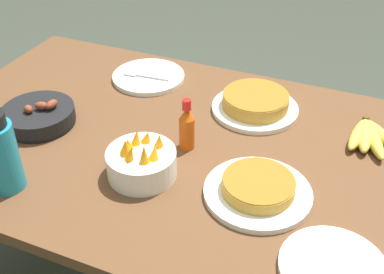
{
  "coord_description": "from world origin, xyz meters",
  "views": [
    {
      "loc": [
        0.42,
        -1.0,
        1.54
      ],
      "look_at": [
        0.0,
        0.0,
        0.76
      ],
      "focal_mm": 45.0,
      "sensor_mm": 36.0,
      "label": 1
    }
  ],
  "objects_px": {
    "banana_bunch": "(368,135)",
    "empty_plate_near_front": "(334,269)",
    "empty_plate_far_left": "(148,77)",
    "frittata_plate_side": "(255,104)",
    "skillet": "(37,116)",
    "hot_sauce_bottle": "(187,127)",
    "water_bottle": "(0,154)",
    "fruit_bowl_mango": "(141,161)",
    "frittata_plate_center": "(258,189)"
  },
  "relations": [
    {
      "from": "banana_bunch",
      "to": "hot_sauce_bottle",
      "type": "height_order",
      "value": "hot_sauce_bottle"
    },
    {
      "from": "empty_plate_far_left",
      "to": "banana_bunch",
      "type": "bearing_deg",
      "value": -6.4
    },
    {
      "from": "empty_plate_far_left",
      "to": "fruit_bowl_mango",
      "type": "relative_size",
      "value": 1.38
    },
    {
      "from": "frittata_plate_center",
      "to": "fruit_bowl_mango",
      "type": "height_order",
      "value": "fruit_bowl_mango"
    },
    {
      "from": "water_bottle",
      "to": "empty_plate_far_left",
      "type": "bearing_deg",
      "value": 83.35
    },
    {
      "from": "skillet",
      "to": "frittata_plate_center",
      "type": "xyz_separation_m",
      "value": [
        0.7,
        -0.05,
        -0.01
      ]
    },
    {
      "from": "frittata_plate_center",
      "to": "empty_plate_far_left",
      "type": "height_order",
      "value": "frittata_plate_center"
    },
    {
      "from": "empty_plate_near_front",
      "to": "empty_plate_far_left",
      "type": "relative_size",
      "value": 0.92
    },
    {
      "from": "banana_bunch",
      "to": "fruit_bowl_mango",
      "type": "distance_m",
      "value": 0.65
    },
    {
      "from": "banana_bunch",
      "to": "water_bottle",
      "type": "distance_m",
      "value": 0.99
    },
    {
      "from": "empty_plate_near_front",
      "to": "frittata_plate_center",
      "type": "bearing_deg",
      "value": 142.46
    },
    {
      "from": "skillet",
      "to": "hot_sauce_bottle",
      "type": "bearing_deg",
      "value": 170.35
    },
    {
      "from": "skillet",
      "to": "frittata_plate_center",
      "type": "bearing_deg",
      "value": 158.04
    },
    {
      "from": "frittata_plate_side",
      "to": "fruit_bowl_mango",
      "type": "height_order",
      "value": "fruit_bowl_mango"
    },
    {
      "from": "fruit_bowl_mango",
      "to": "hot_sauce_bottle",
      "type": "xyz_separation_m",
      "value": [
        0.06,
        0.15,
        0.02
      ]
    },
    {
      "from": "banana_bunch",
      "to": "empty_plate_near_front",
      "type": "distance_m",
      "value": 0.5
    },
    {
      "from": "hot_sauce_bottle",
      "to": "empty_plate_far_left",
      "type": "bearing_deg",
      "value": 132.04
    },
    {
      "from": "skillet",
      "to": "fruit_bowl_mango",
      "type": "bearing_deg",
      "value": 149.47
    },
    {
      "from": "frittata_plate_side",
      "to": "water_bottle",
      "type": "distance_m",
      "value": 0.75
    },
    {
      "from": "banana_bunch",
      "to": "water_bottle",
      "type": "bearing_deg",
      "value": -146.01
    },
    {
      "from": "fruit_bowl_mango",
      "to": "water_bottle",
      "type": "xyz_separation_m",
      "value": [
        -0.29,
        -0.17,
        0.06
      ]
    },
    {
      "from": "banana_bunch",
      "to": "fruit_bowl_mango",
      "type": "bearing_deg",
      "value": -144.03
    },
    {
      "from": "empty_plate_near_front",
      "to": "empty_plate_far_left",
      "type": "xyz_separation_m",
      "value": [
        -0.73,
        0.59,
        -0.0
      ]
    },
    {
      "from": "fruit_bowl_mango",
      "to": "water_bottle",
      "type": "height_order",
      "value": "water_bottle"
    },
    {
      "from": "empty_plate_near_front",
      "to": "hot_sauce_bottle",
      "type": "bearing_deg",
      "value": 148.27
    },
    {
      "from": "frittata_plate_side",
      "to": "fruit_bowl_mango",
      "type": "bearing_deg",
      "value": -113.96
    },
    {
      "from": "banana_bunch",
      "to": "empty_plate_near_front",
      "type": "xyz_separation_m",
      "value": [
        -0.01,
        -0.5,
        -0.01
      ]
    },
    {
      "from": "empty_plate_far_left",
      "to": "hot_sauce_bottle",
      "type": "relative_size",
      "value": 1.61
    },
    {
      "from": "fruit_bowl_mango",
      "to": "frittata_plate_side",
      "type": "bearing_deg",
      "value": 66.04
    },
    {
      "from": "frittata_plate_side",
      "to": "empty_plate_far_left",
      "type": "relative_size",
      "value": 1.08
    },
    {
      "from": "skillet",
      "to": "empty_plate_near_front",
      "type": "relative_size",
      "value": 1.47
    },
    {
      "from": "banana_bunch",
      "to": "skillet",
      "type": "bearing_deg",
      "value": -162.49
    },
    {
      "from": "banana_bunch",
      "to": "skillet",
      "type": "height_order",
      "value": "skillet"
    },
    {
      "from": "frittata_plate_center",
      "to": "water_bottle",
      "type": "xyz_separation_m",
      "value": [
        -0.59,
        -0.21,
        0.08
      ]
    },
    {
      "from": "empty_plate_near_front",
      "to": "frittata_plate_side",
      "type": "bearing_deg",
      "value": 121.82
    },
    {
      "from": "frittata_plate_center",
      "to": "frittata_plate_side",
      "type": "relative_size",
      "value": 1.0
    },
    {
      "from": "empty_plate_far_left",
      "to": "fruit_bowl_mango",
      "type": "bearing_deg",
      "value": -64.83
    },
    {
      "from": "empty_plate_near_front",
      "to": "hot_sauce_bottle",
      "type": "xyz_separation_m",
      "value": [
        -0.45,
        0.28,
        0.06
      ]
    },
    {
      "from": "empty_plate_near_front",
      "to": "hot_sauce_bottle",
      "type": "distance_m",
      "value": 0.53
    },
    {
      "from": "frittata_plate_side",
      "to": "empty_plate_near_front",
      "type": "xyz_separation_m",
      "value": [
        0.33,
        -0.53,
        -0.02
      ]
    },
    {
      "from": "frittata_plate_center",
      "to": "frittata_plate_side",
      "type": "xyz_separation_m",
      "value": [
        -0.12,
        0.37,
        0.01
      ]
    },
    {
      "from": "frittata_plate_center",
      "to": "fruit_bowl_mango",
      "type": "relative_size",
      "value": 1.49
    },
    {
      "from": "frittata_plate_side",
      "to": "empty_plate_near_front",
      "type": "height_order",
      "value": "frittata_plate_side"
    },
    {
      "from": "frittata_plate_center",
      "to": "empty_plate_near_front",
      "type": "bearing_deg",
      "value": -37.54
    },
    {
      "from": "frittata_plate_center",
      "to": "empty_plate_near_front",
      "type": "xyz_separation_m",
      "value": [
        0.21,
        -0.16,
        -0.01
      ]
    },
    {
      "from": "hot_sauce_bottle",
      "to": "skillet",
      "type": "bearing_deg",
      "value": -171.84
    },
    {
      "from": "banana_bunch",
      "to": "frittata_plate_side",
      "type": "distance_m",
      "value": 0.34
    },
    {
      "from": "water_bottle",
      "to": "frittata_plate_center",
      "type": "bearing_deg",
      "value": 19.45
    },
    {
      "from": "frittata_plate_side",
      "to": "empty_plate_near_front",
      "type": "relative_size",
      "value": 1.17
    },
    {
      "from": "water_bottle",
      "to": "banana_bunch",
      "type": "bearing_deg",
      "value": 33.99
    }
  ]
}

